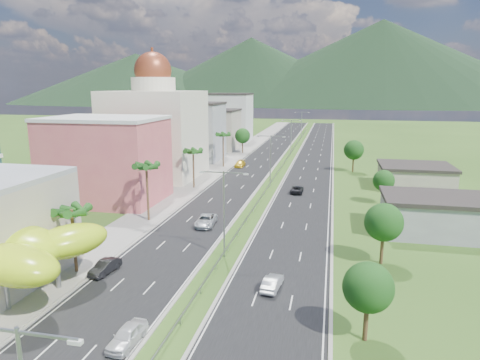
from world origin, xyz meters
The scene contains 33 objects.
ground centered at (0.00, 0.00, 0.00)m, with size 500.00×500.00×0.00m, color #2D5119.
road_left centered at (-7.50, 90.00, 0.02)m, with size 11.00×260.00×0.04m, color black.
road_right centered at (7.50, 90.00, 0.02)m, with size 11.00×260.00×0.04m, color black.
sidewalk_left centered at (-17.00, 90.00, 0.06)m, with size 7.00×260.00×0.12m, color gray.
median_guardrail centered at (0.00, 71.99, 0.62)m, with size 0.10×216.06×0.76m.
streetlight_median_b centered at (0.00, 10.00, 6.75)m, with size 6.04×0.25×11.00m.
streetlight_median_c centered at (0.00, 50.00, 6.75)m, with size 6.04×0.25×11.00m.
streetlight_median_d centered at (0.00, 95.00, 6.75)m, with size 6.04×0.25×11.00m.
streetlight_median_e centered at (0.00, 140.00, 6.75)m, with size 6.04×0.25×11.00m.
pink_shophouse centered at (-28.00, 32.00, 7.50)m, with size 20.00×15.00×15.00m, color #CB5360.
domed_building centered at (-28.00, 55.00, 11.35)m, with size 20.00×20.00×28.70m.
midrise_grey centered at (-27.00, 80.00, 8.00)m, with size 16.00×15.00×16.00m, color gray.
midrise_beige centered at (-27.00, 102.00, 6.50)m, with size 16.00×15.00×13.00m, color #A39586.
midrise_white centered at (-27.00, 125.00, 9.00)m, with size 16.00×15.00×18.00m, color silver.
shed_near centered at (28.00, 25.00, 2.50)m, with size 15.00×10.00×5.00m, color gray.
shed_far centered at (30.00, 55.00, 2.20)m, with size 14.00×12.00×4.40m, color #A39586.
palm_tree_b centered at (-15.50, 2.00, 7.06)m, with size 3.60×3.60×8.10m.
palm_tree_c centered at (-15.50, 22.00, 8.50)m, with size 3.60×3.60×9.60m.
palm_tree_d centered at (-15.50, 45.00, 7.54)m, with size 3.60×3.60×8.60m.
palm_tree_e centered at (-15.50, 70.00, 8.31)m, with size 3.60×3.60×9.40m.
leafy_tree_lfar centered at (-15.50, 95.00, 5.58)m, with size 4.90×4.90×8.05m.
leafy_tree_ra centered at (16.00, -5.00, 4.78)m, with size 4.20×4.20×6.90m.
leafy_tree_rb centered at (19.00, 12.00, 5.18)m, with size 4.55×4.55×7.47m.
leafy_tree_rc centered at (22.00, 40.00, 4.37)m, with size 3.85×3.85×6.33m.
leafy_tree_rd centered at (18.00, 70.00, 5.58)m, with size 4.90×4.90×8.05m.
mountain_ridge centered at (60.00, 450.00, 0.00)m, with size 860.00×140.00×90.00m, color black, non-canonical shape.
car_white_near_left centered at (-3.21, -9.84, 0.83)m, with size 1.86×4.62×1.57m, color silver.
car_dark_left centered at (-12.12, 2.43, 0.78)m, with size 1.57×4.49×1.48m, color black.
car_silver_mid_left centered at (-5.78, 21.33, 0.85)m, with size 2.69×5.82×1.62m, color #B5B9BD.
car_yellow_far_left centered at (-11.15, 70.97, 0.83)m, with size 2.22×5.46×1.58m, color gold.
car_silver_right centered at (7.10, 2.53, 0.75)m, with size 1.51×4.32×1.42m, color #B9BCC2.
car_dark_far_right centered at (6.15, 45.28, 0.74)m, with size 2.34×5.07×1.41m, color black.
motorcycle centered at (-12.30, 2.46, 0.68)m, with size 0.61×2.01×1.29m, color black.
Camera 1 is at (12.55, -38.79, 20.82)m, focal length 32.00 mm.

